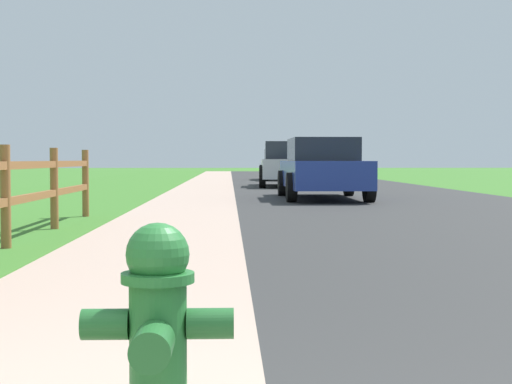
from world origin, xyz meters
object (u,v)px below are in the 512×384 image
object	(u,v)px
parked_suv_blue	(322,168)
parked_car_white	(283,164)
fire_hydrant	(158,325)
parked_car_silver	(288,164)

from	to	relation	value
parked_suv_blue	parked_car_white	bearing A→B (deg)	89.16
parked_car_white	fire_hydrant	bearing A→B (deg)	-94.80
parked_car_silver	parked_car_white	bearing A→B (deg)	87.00
parked_suv_blue	parked_car_white	world-z (taller)	parked_suv_blue
parked_suv_blue	fire_hydrant	bearing A→B (deg)	-99.02
parked_suv_blue	parked_car_white	size ratio (longest dim) A/B	1.04
fire_hydrant	parked_car_silver	world-z (taller)	parked_car_silver
fire_hydrant	parked_car_silver	xyz separation A→B (m)	(2.34, 24.60, 0.41)
fire_hydrant	parked_car_white	distance (m)	33.31
parked_suv_blue	parked_car_silver	xyz separation A→B (m)	(-0.20, 8.61, 0.04)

